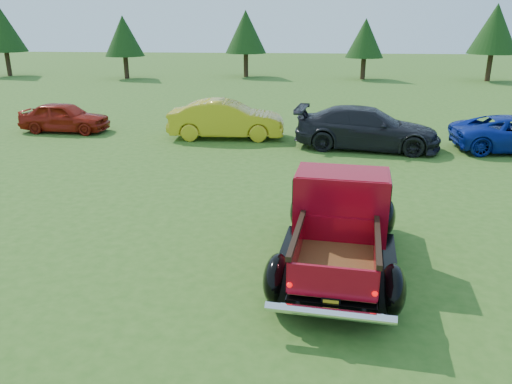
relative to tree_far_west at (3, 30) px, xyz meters
name	(u,v)px	position (x,y,z in m)	size (l,w,h in m)	color
ground	(234,245)	(22.00, -30.00, -3.52)	(120.00, 120.00, 0.00)	#305919
tree_far_west	(3,30)	(0.00, 0.00, 0.00)	(3.33, 3.33, 5.20)	#332114
tree_west	(124,36)	(10.00, -1.00, -0.41)	(2.94, 2.94, 4.60)	#332114
tree_mid_left	(246,32)	(19.00, 1.00, -0.14)	(3.20, 3.20, 5.00)	#332114
tree_mid_right	(365,38)	(28.00, 0.00, -0.55)	(2.82, 2.82, 4.40)	#332114
tree_east	(495,29)	(37.00, -0.50, 0.14)	(3.46, 3.46, 5.40)	#332114
pickup_truck	(340,218)	(24.06, -30.43, -2.69)	(2.67, 4.86, 1.74)	black
show_car_red	(65,117)	(13.84, -19.92, -2.92)	(1.41, 3.52, 1.20)	maroon
show_car_yellow	(226,119)	(20.50, -20.47, -2.80)	(1.52, 4.36, 1.44)	gold
show_car_grey	(367,128)	(25.63, -21.67, -2.80)	(2.03, 4.98, 1.45)	black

